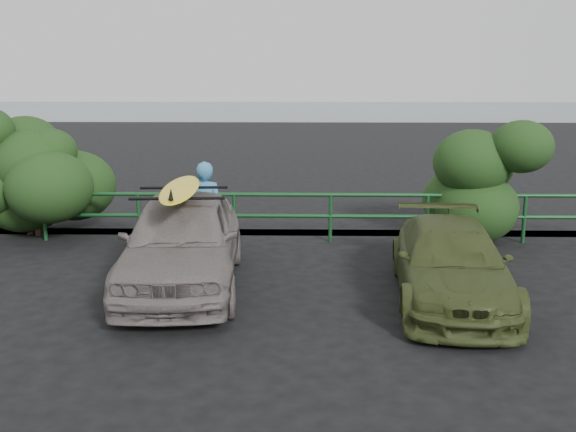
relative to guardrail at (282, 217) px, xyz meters
name	(u,v)px	position (x,y,z in m)	size (l,w,h in m)	color
ground	(271,336)	(0.00, -5.00, -0.52)	(80.00, 80.00, 0.00)	black
ocean	(298,109)	(0.00, 55.00, -0.52)	(200.00, 200.00, 0.00)	slate
guardrail	(282,217)	(0.00, 0.00, 0.00)	(14.00, 0.08, 1.04)	#13421D
shrub_left	(58,177)	(-4.80, 0.40, 0.78)	(3.20, 2.40, 2.59)	#1D3B15
shrub_right	(519,181)	(5.00, 0.50, 0.70)	(3.20, 2.40, 2.45)	#1D3B15
sedan	(182,241)	(-1.54, -2.94, 0.25)	(1.82, 4.53, 1.54)	slate
olive_vehicle	(451,263)	(2.69, -3.51, 0.07)	(1.66, 4.08, 1.18)	#38441E
man	(206,211)	(-1.39, -1.35, 0.41)	(0.68, 0.45, 1.87)	teal
roof_rack	(181,193)	(-1.54, -2.94, 1.05)	(1.46, 1.02, 0.05)	black
surfboard	(180,189)	(-1.54, -2.94, 1.11)	(0.56, 2.71, 0.08)	yellow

